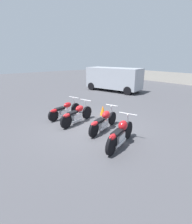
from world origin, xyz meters
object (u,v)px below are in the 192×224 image
(motorcycle_slot_2, at_px, (103,121))
(traffic_cone_near, at_px, (103,110))
(motorcycle_slot_1, at_px, (77,115))
(parked_van, at_px, (114,78))
(motorcycle_slot_0, at_px, (64,110))
(motorcycle_slot_3, at_px, (120,134))

(motorcycle_slot_2, relative_size, traffic_cone_near, 3.98)
(motorcycle_slot_1, xyz_separation_m, parked_van, (-4.82, 7.21, 0.74))
(traffic_cone_near, bearing_deg, motorcycle_slot_1, -84.86)
(motorcycle_slot_1, xyz_separation_m, motorcycle_slot_2, (1.42, 0.43, -0.01))
(motorcycle_slot_2, bearing_deg, motorcycle_slot_1, 178.34)
(motorcycle_slot_0, distance_m, parked_van, 8.15)
(motorcycle_slot_2, relative_size, parked_van, 0.40)
(parked_van, bearing_deg, motorcycle_slot_2, 28.99)
(motorcycle_slot_0, height_order, motorcycle_slot_3, motorcycle_slot_3)
(parked_van, bearing_deg, motorcycle_slot_3, 32.92)
(motorcycle_slot_0, distance_m, motorcycle_slot_2, 2.59)
(motorcycle_slot_1, distance_m, parked_van, 8.70)
(motorcycle_slot_1, bearing_deg, parked_van, 107.36)
(motorcycle_slot_2, xyz_separation_m, parked_van, (-6.24, 6.78, 0.74))
(motorcycle_slot_2, bearing_deg, motorcycle_slot_0, 171.57)
(motorcycle_slot_2, distance_m, motorcycle_slot_3, 1.48)
(motorcycle_slot_3, height_order, traffic_cone_near, motorcycle_slot_3)
(motorcycle_slot_0, height_order, motorcycle_slot_1, motorcycle_slot_1)
(motorcycle_slot_1, xyz_separation_m, motorcycle_slot_3, (2.82, -0.03, 0.03))
(motorcycle_slot_0, bearing_deg, motorcycle_slot_2, -3.92)
(motorcycle_slot_3, bearing_deg, motorcycle_slot_1, 160.26)
(motorcycle_slot_0, bearing_deg, motorcycle_slot_3, -14.01)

